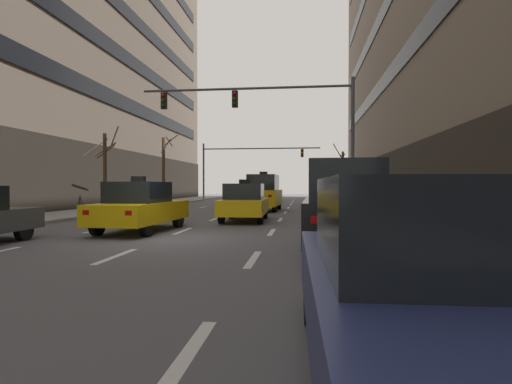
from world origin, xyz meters
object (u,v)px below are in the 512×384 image
(pedestrian_1, at_px, (396,197))
(car_parked_0, at_px, (427,285))
(taxi_driving_0, at_px, (263,193))
(traffic_signal_1, at_px, (242,159))
(street_tree_0, at_px, (343,174))
(taxi_driving_1, at_px, (245,203))
(pedestrian_0, at_px, (412,197))
(taxi_driving_3, at_px, (140,207))
(traffic_signal_0, at_px, (277,116))
(street_tree_3, at_px, (105,168))
(car_parked_1, at_px, (344,207))
(street_tree_2, at_px, (164,168))

(pedestrian_1, bearing_deg, car_parked_0, -101.17)
(taxi_driving_0, xyz_separation_m, car_parked_0, (3.41, -21.71, -0.31))
(traffic_signal_1, distance_m, street_tree_0, 11.78)
(taxi_driving_0, relative_size, pedestrian_1, 2.67)
(taxi_driving_1, distance_m, pedestrian_0, 7.00)
(pedestrian_1, bearing_deg, traffic_signal_1, 108.91)
(taxi_driving_3, height_order, traffic_signal_0, traffic_signal_0)
(street_tree_3, relative_size, pedestrian_1, 2.81)
(car_parked_1, distance_m, street_tree_3, 18.20)
(car_parked_0, distance_m, traffic_signal_1, 40.05)
(car_parked_1, distance_m, traffic_signal_1, 33.70)
(car_parked_0, distance_m, pedestrian_0, 14.54)
(taxi_driving_3, height_order, street_tree_0, street_tree_0)
(taxi_driving_0, xyz_separation_m, street_tree_3, (-9.19, -2.18, 1.49))
(taxi_driving_0, height_order, street_tree_3, street_tree_3)
(pedestrian_0, distance_m, pedestrian_1, 3.19)
(taxi_driving_1, bearing_deg, car_parked_0, -76.26)
(street_tree_2, relative_size, pedestrian_0, 3.53)
(taxi_driving_0, relative_size, traffic_signal_1, 0.38)
(street_tree_0, xyz_separation_m, pedestrian_0, (1.04, -18.83, -1.50))
(street_tree_3, bearing_deg, pedestrian_1, -29.41)
(taxi_driving_1, xyz_separation_m, pedestrian_0, (6.99, -0.26, 0.26))
(taxi_driving_3, xyz_separation_m, pedestrian_0, (9.93, 4.10, 0.24))
(street_tree_3, height_order, pedestrian_0, street_tree_3)
(street_tree_0, distance_m, pedestrian_1, 21.81)
(taxi_driving_3, height_order, pedestrian_1, pedestrian_1)
(street_tree_3, bearing_deg, pedestrian_0, -18.63)
(taxi_driving_0, xyz_separation_m, pedestrian_1, (5.62, -10.53, 0.05))
(car_parked_1, height_order, street_tree_2, street_tree_2)
(car_parked_1, xyz_separation_m, street_tree_0, (2.44, 26.46, 1.50))
(street_tree_2, distance_m, pedestrian_1, 23.64)
(car_parked_0, relative_size, pedestrian_0, 2.72)
(car_parked_1, bearing_deg, street_tree_3, 134.00)
(car_parked_0, height_order, street_tree_2, street_tree_2)
(car_parked_0, bearing_deg, street_tree_3, 122.82)
(street_tree_0, xyz_separation_m, pedestrian_1, (-0.23, -21.77, -1.41))
(traffic_signal_0, xyz_separation_m, pedestrian_0, (5.76, -3.12, -4.01))
(traffic_signal_1, xyz_separation_m, pedestrian_1, (9.60, -28.02, -3.17))
(traffic_signal_1, height_order, pedestrian_0, traffic_signal_1)
(taxi_driving_0, distance_m, pedestrian_0, 10.25)
(taxi_driving_3, distance_m, pedestrian_1, 8.75)
(traffic_signal_1, bearing_deg, taxi_driving_3, -88.17)
(pedestrian_1, bearing_deg, traffic_signal_0, 126.59)
(taxi_driving_1, relative_size, traffic_signal_0, 0.41)
(car_parked_0, bearing_deg, taxi_driving_1, 103.74)
(taxi_driving_3, xyz_separation_m, traffic_signal_1, (-0.93, 29.19, 3.50))
(taxi_driving_1, bearing_deg, pedestrian_1, -29.17)
(traffic_signal_0, bearing_deg, taxi_driving_3, -120.00)
(taxi_driving_1, height_order, street_tree_2, street_tree_2)
(pedestrian_0, bearing_deg, taxi_driving_1, 177.83)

